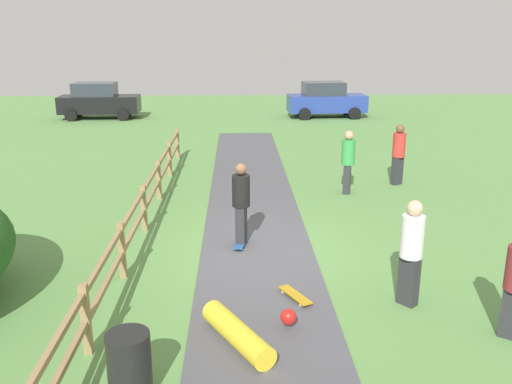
{
  "coord_description": "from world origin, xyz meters",
  "views": [
    {
      "loc": [
        -0.42,
        -10.89,
        4.49
      ],
      "look_at": [
        0.01,
        0.99,
        1.0
      ],
      "focal_mm": 38.2,
      "sensor_mm": 36.0,
      "label": 1
    }
  ],
  "objects_px": {
    "skater_riding": "(241,201)",
    "parked_car_blue": "(326,100)",
    "bystander_green": "(348,159)",
    "trash_bin": "(129,366)",
    "skateboard_loose": "(295,295)",
    "skater_fallen": "(241,332)",
    "parked_car_black": "(99,101)",
    "bystander_red": "(399,151)",
    "bystander_white": "(411,248)"
  },
  "relations": [
    {
      "from": "trash_bin",
      "to": "bystander_green",
      "type": "height_order",
      "value": "bystander_green"
    },
    {
      "from": "skater_riding",
      "to": "parked_car_blue",
      "type": "bearing_deg",
      "value": 75.52
    },
    {
      "from": "skater_fallen",
      "to": "bystander_green",
      "type": "height_order",
      "value": "bystander_green"
    },
    {
      "from": "skateboard_loose",
      "to": "parked_car_blue",
      "type": "xyz_separation_m",
      "value": [
        3.91,
        21.21,
        0.87
      ]
    },
    {
      "from": "bystander_green",
      "to": "parked_car_blue",
      "type": "distance_m",
      "value": 14.81
    },
    {
      "from": "trash_bin",
      "to": "parked_car_black",
      "type": "height_order",
      "value": "parked_car_black"
    },
    {
      "from": "skateboard_loose",
      "to": "bystander_white",
      "type": "relative_size",
      "value": 0.43
    },
    {
      "from": "bystander_white",
      "to": "bystander_green",
      "type": "distance_m",
      "value": 6.72
    },
    {
      "from": "skateboard_loose",
      "to": "bystander_red",
      "type": "bearing_deg",
      "value": 62.19
    },
    {
      "from": "skateboard_loose",
      "to": "trash_bin",
      "type": "bearing_deg",
      "value": -133.11
    },
    {
      "from": "trash_bin",
      "to": "parked_car_blue",
      "type": "height_order",
      "value": "parked_car_blue"
    },
    {
      "from": "bystander_green",
      "to": "parked_car_black",
      "type": "bearing_deg",
      "value": 125.74
    },
    {
      "from": "bystander_red",
      "to": "skater_riding",
      "type": "bearing_deg",
      "value": -134.61
    },
    {
      "from": "bystander_white",
      "to": "parked_car_black",
      "type": "bearing_deg",
      "value": 115.7
    },
    {
      "from": "bystander_white",
      "to": "bystander_green",
      "type": "relative_size",
      "value": 1.02
    },
    {
      "from": "bystander_green",
      "to": "bystander_red",
      "type": "bearing_deg",
      "value": 27.78
    },
    {
      "from": "bystander_green",
      "to": "parked_car_black",
      "type": "distance_m",
      "value": 18.12
    },
    {
      "from": "bystander_white",
      "to": "bystander_red",
      "type": "bearing_deg",
      "value": 75.28
    },
    {
      "from": "skateboard_loose",
      "to": "skater_fallen",
      "type": "bearing_deg",
      "value": -125.0
    },
    {
      "from": "skater_fallen",
      "to": "skateboard_loose",
      "type": "relative_size",
      "value": 1.97
    },
    {
      "from": "skater_riding",
      "to": "bystander_green",
      "type": "relative_size",
      "value": 1.0
    },
    {
      "from": "parked_car_black",
      "to": "parked_car_blue",
      "type": "xyz_separation_m",
      "value": [
        12.31,
        -0.0,
        0.0
      ]
    },
    {
      "from": "trash_bin",
      "to": "skater_fallen",
      "type": "relative_size",
      "value": 0.57
    },
    {
      "from": "bystander_green",
      "to": "parked_car_blue",
      "type": "height_order",
      "value": "parked_car_blue"
    },
    {
      "from": "bystander_white",
      "to": "parked_car_blue",
      "type": "bearing_deg",
      "value": 84.65
    },
    {
      "from": "trash_bin",
      "to": "bystander_green",
      "type": "bearing_deg",
      "value": 63.23
    },
    {
      "from": "skater_riding",
      "to": "bystander_green",
      "type": "bearing_deg",
      "value": 52.12
    },
    {
      "from": "skater_riding",
      "to": "trash_bin",
      "type": "bearing_deg",
      "value": -106.15
    },
    {
      "from": "skater_fallen",
      "to": "bystander_white",
      "type": "relative_size",
      "value": 0.85
    },
    {
      "from": "skater_riding",
      "to": "parked_car_blue",
      "type": "height_order",
      "value": "parked_car_blue"
    },
    {
      "from": "bystander_green",
      "to": "trash_bin",
      "type": "bearing_deg",
      "value": -116.77
    },
    {
      "from": "trash_bin",
      "to": "skater_riding",
      "type": "xyz_separation_m",
      "value": [
        1.47,
        5.06,
        0.59
      ]
    },
    {
      "from": "skater_fallen",
      "to": "bystander_green",
      "type": "distance_m",
      "value": 8.51
    },
    {
      "from": "trash_bin",
      "to": "skater_riding",
      "type": "relative_size",
      "value": 0.49
    },
    {
      "from": "skater_fallen",
      "to": "parked_car_blue",
      "type": "distance_m",
      "value": 23.1
    },
    {
      "from": "skater_fallen",
      "to": "bystander_white",
      "type": "xyz_separation_m",
      "value": [
        2.86,
        1.15,
        0.84
      ]
    },
    {
      "from": "bystander_red",
      "to": "parked_car_black",
      "type": "distance_m",
      "value": 18.49
    },
    {
      "from": "parked_car_black",
      "to": "parked_car_blue",
      "type": "bearing_deg",
      "value": -0.0
    },
    {
      "from": "trash_bin",
      "to": "bystander_red",
      "type": "relative_size",
      "value": 0.49
    },
    {
      "from": "skateboard_loose",
      "to": "bystander_red",
      "type": "xyz_separation_m",
      "value": [
        3.91,
        7.41,
        0.94
      ]
    },
    {
      "from": "bystander_white",
      "to": "parked_car_blue",
      "type": "height_order",
      "value": "parked_car_blue"
    },
    {
      "from": "bystander_green",
      "to": "skater_riding",
      "type": "bearing_deg",
      "value": -127.88
    },
    {
      "from": "skater_riding",
      "to": "bystander_white",
      "type": "distance_m",
      "value": 3.93
    },
    {
      "from": "skater_riding",
      "to": "bystander_green",
      "type": "height_order",
      "value": "skater_riding"
    },
    {
      "from": "bystander_red",
      "to": "parked_car_black",
      "type": "xyz_separation_m",
      "value": [
        -12.31,
        13.8,
        -0.07
      ]
    },
    {
      "from": "bystander_red",
      "to": "trash_bin",
      "type": "bearing_deg",
      "value": -122.29
    },
    {
      "from": "trash_bin",
      "to": "skateboard_loose",
      "type": "bearing_deg",
      "value": 46.89
    },
    {
      "from": "parked_car_blue",
      "to": "skater_fallen",
      "type": "bearing_deg",
      "value": -102.17
    },
    {
      "from": "skateboard_loose",
      "to": "bystander_red",
      "type": "relative_size",
      "value": 0.43
    },
    {
      "from": "skater_fallen",
      "to": "skateboard_loose",
      "type": "xyz_separation_m",
      "value": [
        0.96,
        1.37,
        -0.11
      ]
    }
  ]
}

